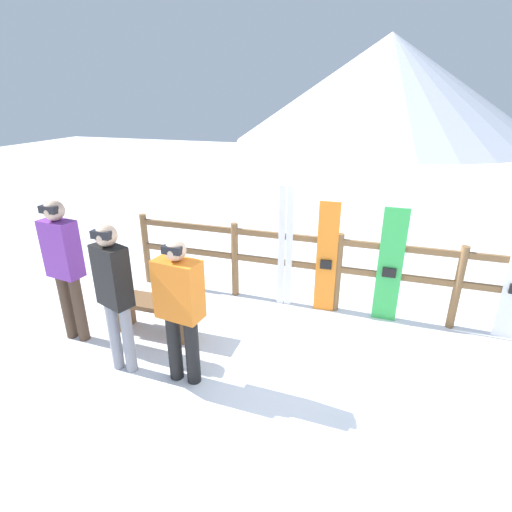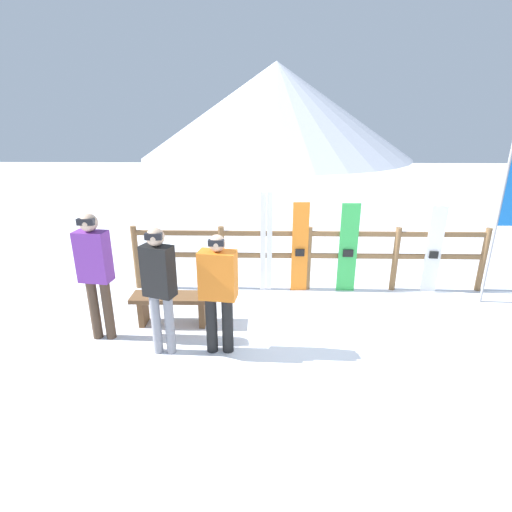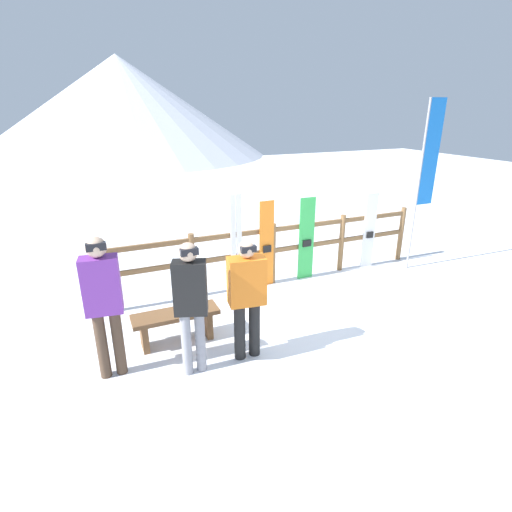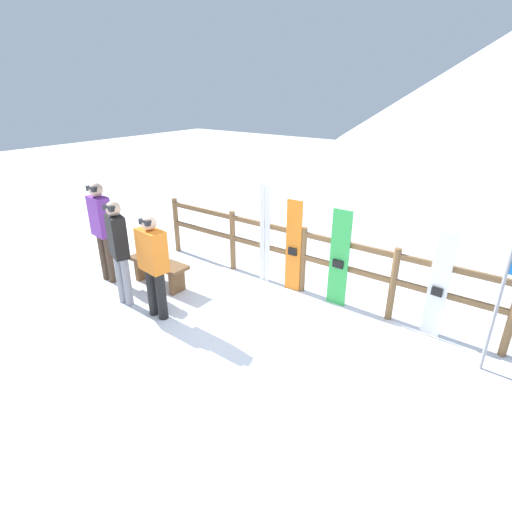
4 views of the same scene
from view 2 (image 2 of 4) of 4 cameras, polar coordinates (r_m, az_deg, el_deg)
ground_plane at (r=5.51m, az=9.00°, el=-11.83°), size 40.00×40.00×0.00m
mountain_backdrop at (r=28.33m, az=2.87°, el=20.06°), size 18.00×18.00×6.00m
fence at (r=6.73m, az=7.50°, el=0.52°), size 5.93×0.10×1.10m
bench at (r=5.81m, az=-11.85°, el=-6.63°), size 1.14×0.36×0.45m
person_purple at (r=5.46m, az=-22.01°, el=-1.56°), size 0.43×0.27×1.72m
person_orange at (r=4.84m, az=-5.41°, el=-4.46°), size 0.47×0.30×1.55m
person_black at (r=4.90m, az=-13.67°, el=-3.62°), size 0.42×0.32×1.64m
ski_pair_white at (r=6.58m, az=1.47°, el=1.89°), size 0.20×0.02×1.69m
snowboard_orange at (r=6.63m, az=6.29°, el=1.15°), size 0.27×0.06×1.53m
snowboard_green at (r=6.75m, az=13.02°, el=1.03°), size 0.30×0.06×1.52m
snowboard_white at (r=7.18m, az=24.05°, el=0.74°), size 0.25×0.08×1.48m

